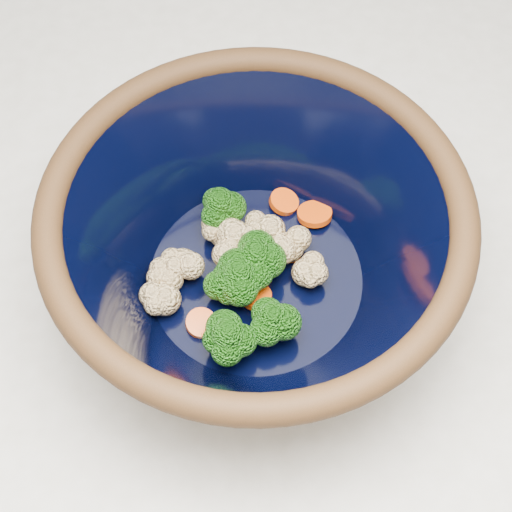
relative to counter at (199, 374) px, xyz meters
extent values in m
plane|color=#9E7A54|center=(0.00, 0.00, -0.45)|extent=(3.00, 3.00, 0.00)
cube|color=beige|center=(0.00, 0.00, 0.00)|extent=(1.20, 1.20, 0.90)
cylinder|color=black|center=(0.08, -0.11, 0.46)|extent=(0.20, 0.20, 0.01)
torus|color=black|center=(0.08, -0.11, 0.59)|extent=(0.34, 0.34, 0.02)
cylinder|color=black|center=(0.08, -0.11, 0.48)|extent=(0.19, 0.19, 0.00)
cylinder|color=#608442|center=(0.08, -0.11, 0.49)|extent=(0.01, 0.01, 0.02)
ellipsoid|color=#1F6C14|center=(0.08, -0.11, 0.52)|extent=(0.04, 0.04, 0.03)
cylinder|color=#608442|center=(0.05, -0.12, 0.49)|extent=(0.01, 0.01, 0.02)
ellipsoid|color=#1F6C14|center=(0.05, -0.12, 0.51)|extent=(0.04, 0.04, 0.03)
cylinder|color=#608442|center=(0.05, -0.18, 0.49)|extent=(0.01, 0.01, 0.02)
ellipsoid|color=#1F6C14|center=(0.05, -0.18, 0.52)|extent=(0.04, 0.04, 0.04)
cylinder|color=#608442|center=(0.08, -0.11, 0.49)|extent=(0.01, 0.01, 0.02)
ellipsoid|color=#1F6C14|center=(0.08, -0.11, 0.52)|extent=(0.04, 0.04, 0.04)
cylinder|color=#608442|center=(0.06, -0.12, 0.49)|extent=(0.01, 0.01, 0.02)
ellipsoid|color=#1F6C14|center=(0.06, -0.12, 0.52)|extent=(0.04, 0.04, 0.04)
cylinder|color=#608442|center=(0.08, -0.16, 0.49)|extent=(0.01, 0.01, 0.02)
ellipsoid|color=#1F6C14|center=(0.08, -0.16, 0.52)|extent=(0.04, 0.04, 0.03)
cylinder|color=#608442|center=(0.05, -0.05, 0.49)|extent=(0.01, 0.01, 0.02)
ellipsoid|color=#1F6C14|center=(0.05, -0.05, 0.52)|extent=(0.04, 0.04, 0.04)
sphere|color=beige|center=(0.06, -0.08, 0.50)|extent=(0.03, 0.03, 0.03)
sphere|color=beige|center=(0.00, -0.13, 0.50)|extent=(0.03, 0.03, 0.03)
sphere|color=beige|center=(0.08, -0.07, 0.50)|extent=(0.03, 0.03, 0.03)
sphere|color=beige|center=(0.06, -0.08, 0.50)|extent=(0.03, 0.03, 0.03)
sphere|color=beige|center=(0.12, -0.11, 0.50)|extent=(0.03, 0.03, 0.03)
sphere|color=beige|center=(0.01, -0.09, 0.50)|extent=(0.03, 0.03, 0.03)
sphere|color=beige|center=(0.06, -0.08, 0.50)|extent=(0.03, 0.03, 0.03)
sphere|color=beige|center=(0.00, -0.11, 0.50)|extent=(0.03, 0.03, 0.03)
sphere|color=beige|center=(0.05, -0.07, 0.50)|extent=(0.03, 0.03, 0.03)
sphere|color=beige|center=(0.11, -0.09, 0.50)|extent=(0.03, 0.03, 0.03)
cylinder|color=#D43F09|center=(0.06, -0.07, 0.49)|extent=(0.03, 0.03, 0.01)
cylinder|color=#D43F09|center=(0.08, -0.11, 0.49)|extent=(0.03, 0.03, 0.01)
cylinder|color=#D43F09|center=(0.11, -0.03, 0.49)|extent=(0.03, 0.03, 0.01)
cylinder|color=#D43F09|center=(0.07, -0.13, 0.49)|extent=(0.03, 0.03, 0.01)
cylinder|color=#D43F09|center=(0.14, -0.05, 0.49)|extent=(0.03, 0.03, 0.01)
cylinder|color=#D43F09|center=(0.11, -0.08, 0.49)|extent=(0.03, 0.03, 0.01)
cylinder|color=#D43F09|center=(0.06, -0.09, 0.49)|extent=(0.03, 0.03, 0.01)
cylinder|color=#D43F09|center=(0.02, -0.15, 0.49)|extent=(0.03, 0.03, 0.01)
camera|label=1|loc=(0.04, -0.41, 1.04)|focal=50.00mm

